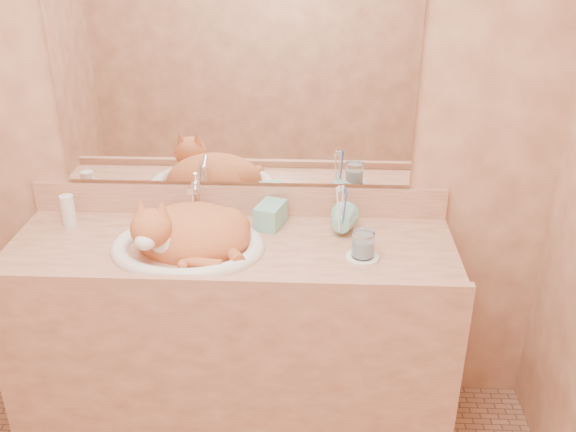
{
  "coord_description": "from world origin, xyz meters",
  "views": [
    {
      "loc": [
        0.29,
        -1.25,
        1.96
      ],
      "look_at": [
        0.21,
        0.7,
        0.99
      ],
      "focal_mm": 40.0,
      "sensor_mm": 36.0,
      "label": 1
    }
  ],
  "objects_px": {
    "cat": "(188,231)",
    "soap_dispenser": "(264,209)",
    "water_glass": "(363,244)",
    "sink_basin": "(187,228)",
    "vanity_counter": "(235,343)",
    "toothbrush_cup": "(341,227)"
  },
  "relations": [
    {
      "from": "cat",
      "to": "toothbrush_cup",
      "type": "relative_size",
      "value": 3.78
    },
    {
      "from": "soap_dispenser",
      "to": "toothbrush_cup",
      "type": "height_order",
      "value": "soap_dispenser"
    },
    {
      "from": "water_glass",
      "to": "cat",
      "type": "bearing_deg",
      "value": 175.73
    },
    {
      "from": "cat",
      "to": "soap_dispenser",
      "type": "relative_size",
      "value": 2.07
    },
    {
      "from": "soap_dispenser",
      "to": "cat",
      "type": "bearing_deg",
      "value": -135.55
    },
    {
      "from": "toothbrush_cup",
      "to": "vanity_counter",
      "type": "bearing_deg",
      "value": -169.58
    },
    {
      "from": "sink_basin",
      "to": "soap_dispenser",
      "type": "relative_size",
      "value": 2.68
    },
    {
      "from": "water_glass",
      "to": "vanity_counter",
      "type": "bearing_deg",
      "value": 172.25
    },
    {
      "from": "soap_dispenser",
      "to": "water_glass",
      "type": "bearing_deg",
      "value": -7.71
    },
    {
      "from": "vanity_counter",
      "to": "cat",
      "type": "xyz_separation_m",
      "value": [
        -0.15,
        -0.02,
        0.49
      ]
    },
    {
      "from": "sink_basin",
      "to": "cat",
      "type": "distance_m",
      "value": 0.02
    },
    {
      "from": "soap_dispenser",
      "to": "water_glass",
      "type": "relative_size",
      "value": 2.18
    },
    {
      "from": "sink_basin",
      "to": "cat",
      "type": "xyz_separation_m",
      "value": [
        0.0,
        0.0,
        -0.02
      ]
    },
    {
      "from": "sink_basin",
      "to": "water_glass",
      "type": "bearing_deg",
      "value": -7.61
    },
    {
      "from": "sink_basin",
      "to": "vanity_counter",
      "type": "bearing_deg",
      "value": 4.11
    },
    {
      "from": "vanity_counter",
      "to": "cat",
      "type": "bearing_deg",
      "value": -173.09
    },
    {
      "from": "vanity_counter",
      "to": "toothbrush_cup",
      "type": "xyz_separation_m",
      "value": [
        0.39,
        0.07,
        0.48
      ]
    },
    {
      "from": "vanity_counter",
      "to": "cat",
      "type": "relative_size",
      "value": 3.91
    },
    {
      "from": "toothbrush_cup",
      "to": "sink_basin",
      "type": "bearing_deg",
      "value": -170.32
    },
    {
      "from": "cat",
      "to": "toothbrush_cup",
      "type": "bearing_deg",
      "value": 10.02
    },
    {
      "from": "vanity_counter",
      "to": "water_glass",
      "type": "xyz_separation_m",
      "value": [
        0.46,
        -0.06,
        0.48
      ]
    },
    {
      "from": "sink_basin",
      "to": "soap_dispenser",
      "type": "distance_m",
      "value": 0.29
    }
  ]
}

